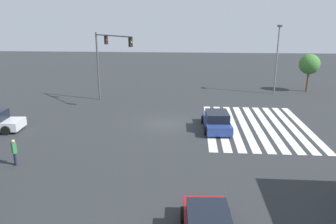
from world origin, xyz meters
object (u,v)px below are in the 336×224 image
(car_2, at_px, (217,121))
(pedestrian, at_px, (14,151))
(traffic_signal_mast, at_px, (106,53))
(tree_corner_a, at_px, (309,64))
(street_light_pole_a, at_px, (277,53))

(car_2, relative_size, pedestrian, 2.93)
(traffic_signal_mast, bearing_deg, car_2, 8.82)
(car_2, xyz_separation_m, tree_corner_a, (15.10, -11.83, 2.61))
(pedestrian, height_order, street_light_pole_a, street_light_pole_a)
(car_2, bearing_deg, tree_corner_a, -41.19)
(pedestrian, distance_m, tree_corner_a, 33.34)
(street_light_pole_a, bearing_deg, pedestrian, 136.56)
(pedestrian, xyz_separation_m, street_light_pole_a, (21.16, -20.04, 3.80))
(car_2, distance_m, street_light_pole_a, 16.03)
(traffic_signal_mast, xyz_separation_m, pedestrian, (-15.44, 1.75, -4.22))
(traffic_signal_mast, distance_m, pedestrian, 16.10)
(tree_corner_a, bearing_deg, street_light_pole_a, 110.21)
(car_2, xyz_separation_m, pedestrian, (-7.62, 12.44, 0.22))
(pedestrian, xyz_separation_m, tree_corner_a, (22.72, -24.28, 2.39))
(street_light_pole_a, height_order, tree_corner_a, street_light_pole_a)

